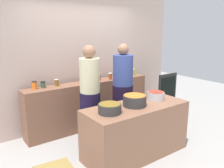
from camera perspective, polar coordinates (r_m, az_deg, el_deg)
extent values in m
plane|color=#9D9A96|center=(4.19, 2.91, -15.03)|extent=(12.00, 12.00, 0.00)
cube|color=#B89E91|center=(4.92, -7.61, 7.51)|extent=(4.80, 0.12, 3.00)
cube|color=brown|center=(4.84, -5.25, -4.95)|extent=(2.70, 0.36, 0.95)
cube|color=brown|center=(3.80, 5.88, -11.20)|extent=(1.70, 0.70, 0.83)
cylinder|color=orange|center=(4.32, -18.47, -0.35)|extent=(0.09, 0.09, 0.13)
cylinder|color=black|center=(4.30, -18.54, 0.56)|extent=(0.09, 0.09, 0.01)
cylinder|color=#375239|center=(4.37, -16.54, -0.25)|extent=(0.08, 0.08, 0.10)
cylinder|color=black|center=(4.35, -16.60, 0.51)|extent=(0.09, 0.09, 0.01)
cylinder|color=brown|center=(4.46, -13.42, 0.28)|extent=(0.07, 0.07, 0.11)
cylinder|color=silver|center=(4.45, -13.46, 1.06)|extent=(0.08, 0.08, 0.01)
cylinder|color=#E36007|center=(4.62, -7.49, 1.04)|extent=(0.08, 0.08, 0.12)
cylinder|color=black|center=(4.61, -7.52, 1.86)|extent=(0.08, 0.08, 0.01)
cylinder|color=brown|center=(4.69, -6.25, 1.35)|extent=(0.07, 0.07, 0.13)
cylinder|color=#D6C666|center=(4.68, -6.27, 2.22)|extent=(0.08, 0.08, 0.01)
cylinder|color=#4A1F56|center=(4.70, -4.17, 1.41)|extent=(0.07, 0.07, 0.13)
cylinder|color=#D6C666|center=(4.69, -4.19, 2.27)|extent=(0.07, 0.07, 0.01)
cylinder|color=red|center=(4.82, -3.39, 1.67)|extent=(0.09, 0.09, 0.13)
cylinder|color=silver|center=(4.81, -3.40, 2.49)|extent=(0.09, 0.09, 0.02)
cylinder|color=#98471E|center=(4.90, -0.42, 1.85)|extent=(0.07, 0.07, 0.12)
cylinder|color=silver|center=(4.88, -0.43, 2.63)|extent=(0.08, 0.08, 0.02)
cylinder|color=#93481F|center=(5.01, 1.58, 1.98)|extent=(0.07, 0.07, 0.10)
cylinder|color=silver|center=(5.00, 1.59, 2.62)|extent=(0.07, 0.07, 0.01)
cylinder|color=#5E921C|center=(5.17, 3.52, 2.33)|extent=(0.08, 0.08, 0.10)
cylinder|color=#D6C666|center=(5.16, 3.53, 2.95)|extent=(0.09, 0.09, 0.01)
cylinder|color=red|center=(5.32, 3.60, 2.59)|extent=(0.07, 0.07, 0.09)
cylinder|color=#D6C666|center=(5.31, 3.61, 3.15)|extent=(0.08, 0.08, 0.01)
cylinder|color=olive|center=(5.39, 5.23, 2.89)|extent=(0.08, 0.08, 0.13)
cylinder|color=#D6C666|center=(5.37, 5.24, 3.62)|extent=(0.08, 0.08, 0.01)
cylinder|color=#2D2D2D|center=(3.30, -0.57, -6.04)|extent=(0.33, 0.33, 0.13)
cylinder|color=brown|center=(3.27, -0.57, -4.89)|extent=(0.30, 0.30, 0.00)
cylinder|color=#2D2D2D|center=(3.61, 5.56, -4.09)|extent=(0.36, 0.36, 0.17)
cylinder|color=#BF6223|center=(3.58, 5.59, -2.76)|extent=(0.33, 0.33, 0.00)
cylinder|color=#B7B7BC|center=(3.98, 10.65, -2.85)|extent=(0.29, 0.29, 0.13)
cylinder|color=maroon|center=(3.96, 10.70, -1.90)|extent=(0.26, 0.26, 0.00)
cylinder|color=black|center=(4.13, -5.27, -8.32)|extent=(0.35, 0.35, 0.94)
cylinder|color=#C3BC93|center=(3.91, -5.51, 2.10)|extent=(0.34, 0.34, 0.58)
sphere|color=#8C6047|center=(3.85, -5.64, 7.92)|extent=(0.22, 0.22, 0.22)
cylinder|color=black|center=(4.61, 2.60, -5.93)|extent=(0.40, 0.40, 0.94)
cylinder|color=#334485|center=(4.42, 2.71, 3.41)|extent=(0.38, 0.38, 0.58)
sphere|color=#8C6047|center=(4.36, 2.76, 8.51)|extent=(0.21, 0.21, 0.21)
cube|color=black|center=(5.51, 13.32, -2.70)|extent=(0.56, 0.04, 1.00)
cube|color=black|center=(5.48, 13.51, -2.25)|extent=(0.47, 0.01, 0.76)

